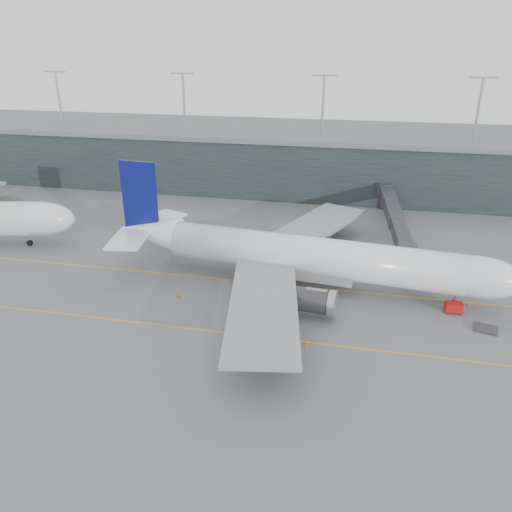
# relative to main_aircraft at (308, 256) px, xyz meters

# --- Properties ---
(ground) EXTENTS (320.00, 320.00, 0.00)m
(ground) POSITION_rel_main_aircraft_xyz_m (-8.02, 3.34, -5.16)
(ground) COLOR #57585C
(ground) RESTS_ON ground
(taxiline_a) EXTENTS (160.00, 0.25, 0.02)m
(taxiline_a) POSITION_rel_main_aircraft_xyz_m (-8.02, -0.66, -5.15)
(taxiline_a) COLOR orange
(taxiline_a) RESTS_ON ground
(taxiline_b) EXTENTS (160.00, 0.25, 0.02)m
(taxiline_b) POSITION_rel_main_aircraft_xyz_m (-8.02, -16.66, -5.15)
(taxiline_b) COLOR orange
(taxiline_b) RESTS_ON ground
(taxiline_lead_main) EXTENTS (0.25, 60.00, 0.02)m
(taxiline_lead_main) POSITION_rel_main_aircraft_xyz_m (-3.02, 23.34, -5.15)
(taxiline_lead_main) COLOR orange
(taxiline_lead_main) RESTS_ON ground
(terminal) EXTENTS (240.00, 36.00, 29.00)m
(terminal) POSITION_rel_main_aircraft_xyz_m (-8.03, 61.34, 2.46)
(terminal) COLOR #1C2726
(terminal) RESTS_ON ground
(main_aircraft) EXTENTS (65.64, 61.33, 18.40)m
(main_aircraft) POSITION_rel_main_aircraft_xyz_m (0.00, 0.00, 0.00)
(main_aircraft) COLOR white
(main_aircraft) RESTS_ON ground
(jet_bridge) EXTENTS (6.09, 42.37, 6.26)m
(jet_bridge) POSITION_rel_main_aircraft_xyz_m (14.57, 27.55, -0.47)
(jet_bridge) COLOR #2C2C31
(jet_bridge) RESTS_ON ground
(gse_cart) EXTENTS (2.45, 1.66, 1.61)m
(gse_cart) POSITION_rel_main_aircraft_xyz_m (22.11, -4.32, -4.27)
(gse_cart) COLOR red
(gse_cart) RESTS_ON ground
(baggage_dolly) EXTENTS (3.63, 3.20, 0.31)m
(baggage_dolly) POSITION_rel_main_aircraft_xyz_m (25.88, -8.37, -4.98)
(baggage_dolly) COLOR #323136
(baggage_dolly) RESTS_ON ground
(uld_a) EXTENTS (2.00, 1.65, 1.73)m
(uld_a) POSITION_rel_main_aircraft_xyz_m (-12.02, 13.70, -4.25)
(uld_a) COLOR #323236
(uld_a) RESTS_ON ground
(uld_b) EXTENTS (2.30, 1.85, 2.07)m
(uld_b) POSITION_rel_main_aircraft_xyz_m (-11.33, 14.90, -4.08)
(uld_b) COLOR #323236
(uld_b) RESTS_ON ground
(uld_c) EXTENTS (1.93, 1.58, 1.67)m
(uld_c) POSITION_rel_main_aircraft_xyz_m (-9.34, 12.93, -4.28)
(uld_c) COLOR #323236
(uld_c) RESTS_ON ground
(cone_nose) EXTENTS (0.41, 0.41, 0.65)m
(cone_nose) POSITION_rel_main_aircraft_xyz_m (24.77, -1.82, -4.84)
(cone_nose) COLOR #F0520D
(cone_nose) RESTS_ON ground
(cone_wing_stbd) EXTENTS (0.39, 0.39, 0.62)m
(cone_wing_stbd) POSITION_rel_main_aircraft_xyz_m (1.88, -17.37, -4.85)
(cone_wing_stbd) COLOR #E8470C
(cone_wing_stbd) RESTS_ON ground
(cone_wing_port) EXTENTS (0.44, 0.44, 0.70)m
(cone_wing_port) POSITION_rel_main_aircraft_xyz_m (-0.38, 15.86, -4.81)
(cone_wing_port) COLOR #D0650B
(cone_wing_port) RESTS_ON ground
(cone_tail) EXTENTS (0.49, 0.49, 0.77)m
(cone_tail) POSITION_rel_main_aircraft_xyz_m (-19.09, -8.27, -4.78)
(cone_tail) COLOR #DB530C
(cone_tail) RESTS_ON ground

